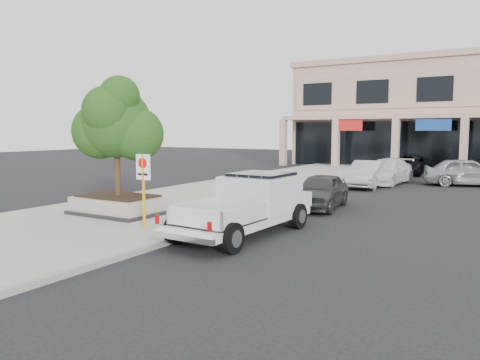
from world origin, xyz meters
name	(u,v)px	position (x,y,z in m)	size (l,w,h in m)	color
ground	(249,238)	(0.00, 0.00, 0.00)	(120.00, 120.00, 0.00)	black
sidewalk	(211,197)	(-5.50, 6.00, 0.07)	(8.00, 52.00, 0.15)	gray
curb	(288,204)	(-1.55, 6.00, 0.07)	(0.20, 52.00, 0.15)	gray
planter	(118,205)	(-5.69, 0.39, 0.48)	(3.20, 2.20, 0.68)	black
planter_tree	(122,123)	(-5.55, 0.54, 3.41)	(2.90, 2.55, 4.00)	#312413
no_parking_sign	(143,181)	(-3.06, -1.11, 1.63)	(0.55, 0.09, 2.30)	#DC9F0B
hedge	(270,192)	(-2.15, 5.50, 0.62)	(1.10, 0.99, 0.94)	#174A15
pickup_truck	(243,205)	(-0.35, 0.23, 0.91)	(2.15, 5.81, 1.83)	silver
curb_car_a	(320,191)	(-0.20, 6.17, 0.70)	(1.66, 4.13, 1.41)	#2F3234
curb_car_b	(367,174)	(-0.59, 14.27, 0.74)	(1.56, 4.48, 1.48)	#AFB2B8
curb_car_c	(386,172)	(-0.10, 16.53, 0.73)	(2.05, 5.05, 1.46)	silver
curb_car_d	(408,165)	(-0.22, 23.43, 0.72)	(2.39, 5.17, 1.44)	black
lot_car_a	(467,172)	(4.15, 17.77, 0.81)	(1.91, 4.74, 1.61)	#989B9F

